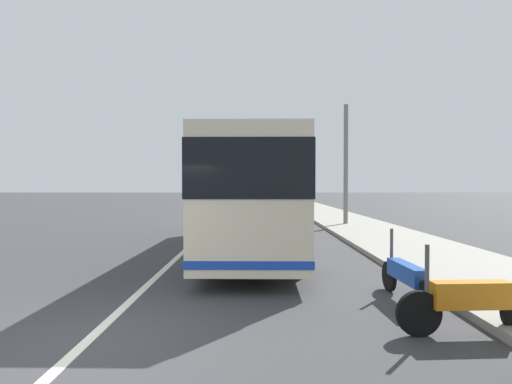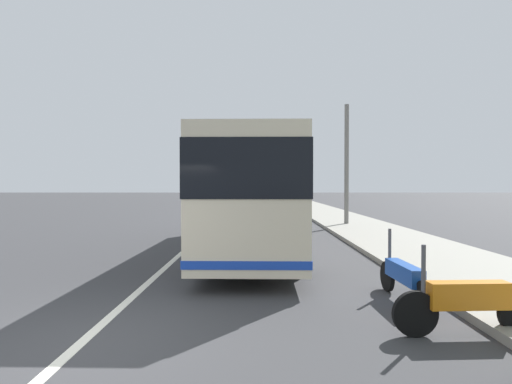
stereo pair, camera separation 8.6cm
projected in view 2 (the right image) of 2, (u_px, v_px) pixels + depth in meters
The scene contains 11 objects.
ground_plane at pixel (75, 349), 5.10m from camera, with size 220.00×220.00×0.00m, color #38383A.
sidewalk_curb at pixel (391, 239), 15.07m from camera, with size 110.00×3.60×0.14m, color gray.
lane_divider_line at pixel (196, 240), 15.10m from camera, with size 110.00×0.16×0.01m, color silver.
coach_bus at pixel (254, 190), 12.98m from camera, with size 11.30×2.64×3.30m.
motorcycle_mid_row at pixel (467, 302), 5.53m from camera, with size 0.29×2.12×1.27m.
motorcycle_by_tree at pixel (404, 277), 7.09m from camera, with size 2.18×0.29×1.24m.
car_oncoming at pixel (253, 198), 43.59m from camera, with size 4.44×2.02×1.52m.
car_behind_bus at pixel (261, 200), 38.12m from camera, with size 4.62×1.88×1.47m.
car_far_distant at pixel (227, 195), 56.08m from camera, with size 4.52×1.85×1.37m.
car_side_street at pixel (255, 196), 52.70m from camera, with size 4.01×2.00×1.45m.
utility_pole at pixel (347, 165), 20.35m from camera, with size 0.22×0.22×6.17m, color slate.
Camera 2 is at (-5.06, -2.32, 2.08)m, focal length 28.23 mm.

